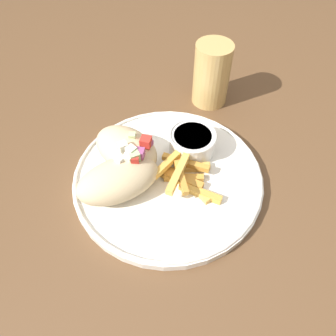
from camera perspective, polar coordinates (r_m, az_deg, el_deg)
name	(u,v)px	position (r m, az deg, el deg)	size (l,w,h in m)	color
ground_plane	(179,307)	(1.24, 1.99, -23.10)	(10.00, 10.00, 0.00)	brown
table	(189,198)	(0.60, 3.76, -5.18)	(1.49, 1.49, 0.75)	brown
plate	(168,177)	(0.54, 0.00, -1.61)	(0.31, 0.31, 0.02)	white
pita_sandwich_near	(118,180)	(0.50, -8.63, -2.01)	(0.15, 0.13, 0.07)	beige
pita_sandwich_far	(126,148)	(0.54, -7.25, 3.39)	(0.14, 0.13, 0.07)	beige
fries_pile	(185,174)	(0.53, 2.98, -1.06)	(0.11, 0.10, 0.03)	gold
sauce_ramekin	(192,142)	(0.56, 4.17, 4.61)	(0.08, 0.08, 0.04)	white
water_glass	(211,77)	(0.67, 7.54, 15.45)	(0.07, 0.07, 0.12)	tan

